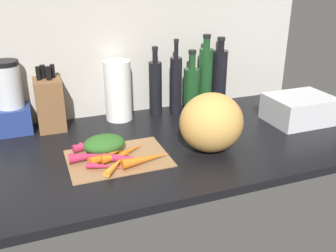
% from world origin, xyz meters
% --- Properties ---
extents(ground_plane, '(1.70, 0.80, 0.03)m').
position_xyz_m(ground_plane, '(0.00, 0.00, -0.01)').
color(ground_plane, black).
extents(wall_back, '(1.70, 0.03, 0.60)m').
position_xyz_m(wall_back, '(0.00, 0.39, 0.30)').
color(wall_back, '#BCB7AD').
rests_on(wall_back, ground_plane).
extents(cutting_board, '(0.35, 0.26, 0.01)m').
position_xyz_m(cutting_board, '(-0.18, -0.08, 0.00)').
color(cutting_board, '#997047').
rests_on(cutting_board, ground_plane).
extents(carrot_0, '(0.11, 0.08, 0.03)m').
position_xyz_m(carrot_0, '(-0.25, -0.01, 0.02)').
color(carrot_0, '#B2264C').
rests_on(carrot_0, cutting_board).
extents(carrot_1, '(0.11, 0.07, 0.02)m').
position_xyz_m(carrot_1, '(-0.12, -0.06, 0.02)').
color(carrot_1, orange).
rests_on(carrot_1, cutting_board).
extents(carrot_2, '(0.11, 0.05, 0.03)m').
position_xyz_m(carrot_2, '(-0.19, -0.11, 0.02)').
color(carrot_2, orange).
rests_on(carrot_2, cutting_board).
extents(carrot_3, '(0.16, 0.10, 0.03)m').
position_xyz_m(carrot_3, '(-0.16, -0.13, 0.02)').
color(carrot_3, '#B2264C').
rests_on(carrot_3, cutting_board).
extents(carrot_4, '(0.14, 0.05, 0.04)m').
position_xyz_m(carrot_4, '(-0.28, -0.08, 0.03)').
color(carrot_4, '#B2264C').
rests_on(carrot_4, cutting_board).
extents(carrot_5, '(0.14, 0.09, 0.03)m').
position_xyz_m(carrot_5, '(-0.22, -0.09, 0.02)').
color(carrot_5, orange).
rests_on(carrot_5, cutting_board).
extents(carrot_6, '(0.13, 0.04, 0.03)m').
position_xyz_m(carrot_6, '(-0.22, -0.01, 0.02)').
color(carrot_6, '#B2264C').
rests_on(carrot_6, cutting_board).
extents(carrot_7, '(0.12, 0.08, 0.02)m').
position_xyz_m(carrot_7, '(-0.24, -0.15, 0.02)').
color(carrot_7, '#B2264C').
rests_on(carrot_7, cutting_board).
extents(carrot_8, '(0.18, 0.06, 0.04)m').
position_xyz_m(carrot_8, '(-0.10, -0.16, 0.03)').
color(carrot_8, orange).
rests_on(carrot_8, cutting_board).
extents(carrot_9, '(0.18, 0.06, 0.03)m').
position_xyz_m(carrot_9, '(-0.24, 0.02, 0.02)').
color(carrot_9, '#B2264C').
rests_on(carrot_9, cutting_board).
extents(carrot_10, '(0.11, 0.12, 0.03)m').
position_xyz_m(carrot_10, '(-0.20, -0.16, 0.02)').
color(carrot_10, orange).
rests_on(carrot_10, cutting_board).
extents(carrot_greens_pile, '(0.15, 0.12, 0.06)m').
position_xyz_m(carrot_greens_pile, '(-0.22, -0.03, 0.04)').
color(carrot_greens_pile, '#2D6023').
rests_on(carrot_greens_pile, cutting_board).
extents(winter_squash, '(0.24, 0.22, 0.22)m').
position_xyz_m(winter_squash, '(0.16, -0.13, 0.11)').
color(winter_squash, gold).
rests_on(winter_squash, ground_plane).
extents(knife_block, '(0.11, 0.13, 0.27)m').
position_xyz_m(knife_block, '(-0.37, 0.29, 0.11)').
color(knife_block, brown).
rests_on(knife_block, ground_plane).
extents(blender_appliance, '(0.14, 0.14, 0.30)m').
position_xyz_m(blender_appliance, '(-0.52, 0.31, 0.13)').
color(blender_appliance, navy).
rests_on(blender_appliance, ground_plane).
extents(paper_towel_roll, '(0.12, 0.12, 0.26)m').
position_xyz_m(paper_towel_roll, '(-0.08, 0.30, 0.13)').
color(paper_towel_roll, white).
rests_on(paper_towel_roll, ground_plane).
extents(bottle_0, '(0.06, 0.06, 0.31)m').
position_xyz_m(bottle_0, '(0.10, 0.30, 0.13)').
color(bottle_0, black).
rests_on(bottle_0, ground_plane).
extents(bottle_1, '(0.05, 0.05, 0.34)m').
position_xyz_m(bottle_1, '(0.19, 0.28, 0.14)').
color(bottle_1, black).
rests_on(bottle_1, ground_plane).
extents(bottle_2, '(0.07, 0.07, 0.29)m').
position_xyz_m(bottle_2, '(0.26, 0.27, 0.11)').
color(bottle_2, '#19421E').
rests_on(bottle_2, ground_plane).
extents(bottle_3, '(0.07, 0.07, 0.35)m').
position_xyz_m(bottle_3, '(0.34, 0.29, 0.15)').
color(bottle_3, '#19421E').
rests_on(bottle_3, ground_plane).
extents(bottle_4, '(0.07, 0.07, 0.33)m').
position_xyz_m(bottle_4, '(0.43, 0.32, 0.14)').
color(bottle_4, black).
rests_on(bottle_4, ground_plane).
extents(dish_rack, '(0.27, 0.21, 0.12)m').
position_xyz_m(dish_rack, '(0.65, -0.01, 0.06)').
color(dish_rack, silver).
rests_on(dish_rack, ground_plane).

